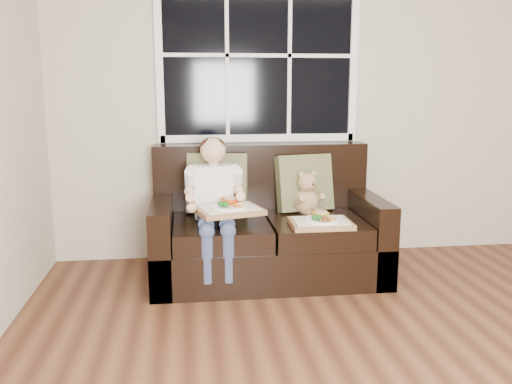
{
  "coord_description": "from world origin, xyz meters",
  "views": [
    {
      "loc": [
        -1.15,
        -1.91,
        1.43
      ],
      "look_at": [
        -0.68,
        1.85,
        0.67
      ],
      "focal_mm": 38.0,
      "sensor_mm": 36.0,
      "label": 1
    }
  ],
  "objects": [
    {
      "name": "tray_right",
      "position": [
        -0.24,
        1.68,
        0.48
      ],
      "size": [
        0.43,
        0.33,
        0.1
      ],
      "rotation": [
        0.0,
        0.0,
        -0.01
      ],
      "color": "#A5734A",
      "rests_on": "loveseat"
    },
    {
      "name": "room_walls",
      "position": [
        0.0,
        0.0,
        1.59
      ],
      "size": [
        4.52,
        5.02,
        2.71
      ],
      "color": "#BCB19C",
      "rests_on": "ground"
    },
    {
      "name": "teddy_bear",
      "position": [
        -0.26,
        2.06,
        0.59
      ],
      "size": [
        0.24,
        0.28,
        0.34
      ],
      "rotation": [
        0.0,
        0.0,
        0.32
      ],
      "color": "tan",
      "rests_on": "loveseat"
    },
    {
      "name": "pillow_left",
      "position": [
        -0.94,
        2.17,
        0.68
      ],
      "size": [
        0.49,
        0.29,
        0.47
      ],
      "rotation": [
        -0.21,
        0.0,
        -0.19
      ],
      "color": "#66653F",
      "rests_on": "loveseat"
    },
    {
      "name": "pillow_right",
      "position": [
        -0.26,
        2.17,
        0.67
      ],
      "size": [
        0.47,
        0.28,
        0.45
      ],
      "rotation": [
        -0.21,
        0.0,
        0.19
      ],
      "color": "#66653F",
      "rests_on": "loveseat"
    },
    {
      "name": "window_back",
      "position": [
        -0.58,
        2.48,
        1.65
      ],
      "size": [
        1.62,
        0.04,
        1.37
      ],
      "color": "black",
      "rests_on": "room_walls"
    },
    {
      "name": "loveseat",
      "position": [
        -0.58,
        2.02,
        0.31
      ],
      "size": [
        1.7,
        0.92,
        0.96
      ],
      "color": "black",
      "rests_on": "ground"
    },
    {
      "name": "tray_left",
      "position": [
        -0.88,
        1.75,
        0.58
      ],
      "size": [
        0.51,
        0.44,
        0.1
      ],
      "rotation": [
        0.0,
        0.0,
        0.28
      ],
      "color": "#A5734A",
      "rests_on": "child"
    },
    {
      "name": "child",
      "position": [
        -0.98,
        1.89,
        0.66
      ],
      "size": [
        0.41,
        0.6,
        0.92
      ],
      "color": "white",
      "rests_on": "loveseat"
    }
  ]
}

